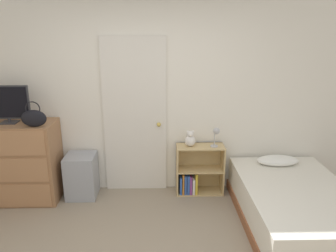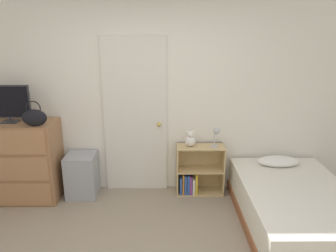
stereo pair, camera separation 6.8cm
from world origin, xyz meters
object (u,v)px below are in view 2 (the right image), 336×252
object	(u,v)px
tv	(8,103)
desk_lamp	(216,134)
teddy_bear	(190,140)
bed	(295,207)
handbag	(34,117)
dresser	(19,161)
storage_bin	(82,175)
bookshelf	(196,174)

from	to	relation	value
tv	desk_lamp	bearing A→B (deg)	1.87
teddy_bear	bed	size ratio (longest dim) A/B	0.11
tv	handbag	bearing A→B (deg)	-24.39
handbag	teddy_bear	xyz separation A→B (m)	(1.89, 0.29, -0.39)
teddy_bear	desk_lamp	world-z (taller)	desk_lamp
dresser	handbag	distance (m)	0.74
storage_bin	tv	bearing A→B (deg)	-175.39
storage_bin	bookshelf	distance (m)	1.53
tv	storage_bin	size ratio (longest dim) A/B	0.95
handbag	desk_lamp	xyz separation A→B (m)	(2.22, 0.25, -0.29)
desk_lamp	bookshelf	bearing A→B (deg)	169.59
bed	storage_bin	bearing A→B (deg)	164.19
storage_bin	bed	distance (m)	2.70
tv	teddy_bear	size ratio (longest dim) A/B	2.54
dresser	bed	bearing A→B (deg)	-11.20
handbag	teddy_bear	size ratio (longest dim) A/B	1.44
dresser	teddy_bear	world-z (taller)	dresser
storage_bin	desk_lamp	distance (m)	1.87
teddy_bear	bookshelf	bearing A→B (deg)	4.73
tv	storage_bin	world-z (taller)	tv
storage_bin	bed	world-z (taller)	storage_bin
dresser	bookshelf	size ratio (longest dim) A/B	1.55
dresser	teddy_bear	xyz separation A→B (m)	(2.23, 0.12, 0.25)
dresser	bookshelf	bearing A→B (deg)	3.20
storage_bin	bed	xyz separation A→B (m)	(2.59, -0.73, -0.06)
desk_lamp	bed	distance (m)	1.28
bookshelf	handbag	bearing A→B (deg)	-171.42
storage_bin	handbag	bearing A→B (deg)	-152.24
desk_lamp	bed	bearing A→B (deg)	-42.78
bookshelf	desk_lamp	world-z (taller)	desk_lamp
bookshelf	bed	xyz separation A→B (m)	(1.06, -0.80, -0.04)
storage_bin	teddy_bear	world-z (taller)	teddy_bear
handbag	teddy_bear	world-z (taller)	handbag
tv	bookshelf	distance (m)	2.57
dresser	storage_bin	xyz separation A→B (m)	(0.79, 0.07, -0.23)
dresser	bookshelf	world-z (taller)	dresser
bookshelf	desk_lamp	xyz separation A→B (m)	(0.25, -0.05, 0.59)
handbag	dresser	bearing A→B (deg)	153.76
bookshelf	storage_bin	bearing A→B (deg)	-177.60
tv	desk_lamp	xyz separation A→B (m)	(2.60, 0.08, -0.43)
handbag	bookshelf	bearing A→B (deg)	8.58
teddy_bear	storage_bin	bearing A→B (deg)	-177.74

